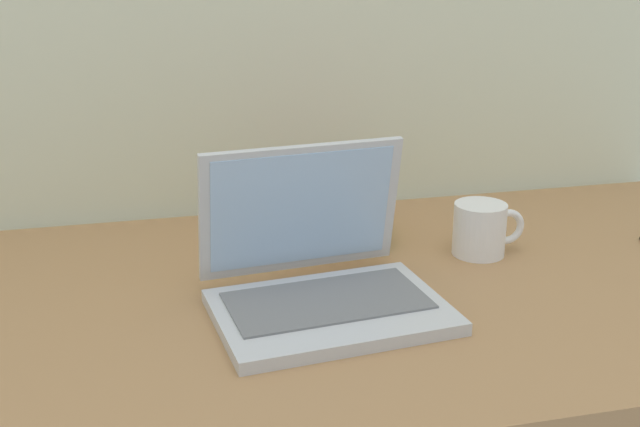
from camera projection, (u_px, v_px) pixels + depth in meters
name	position (u px, v px, depth m)	size (l,w,h in m)	color
desk	(324.00, 300.00, 1.17)	(1.60, 0.76, 0.03)	#A87A4C
laptop	(320.00, 274.00, 1.11)	(0.33, 0.29, 0.22)	silver
coffee_mug	(481.00, 228.00, 1.29)	(0.12, 0.09, 0.09)	white
book_stack	(330.00, 216.00, 1.36)	(0.22, 0.18, 0.08)	#3F7F4C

